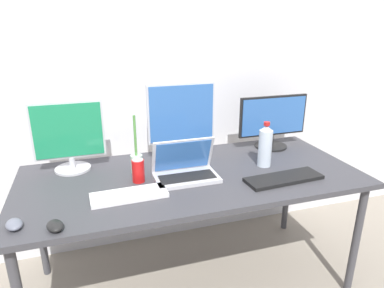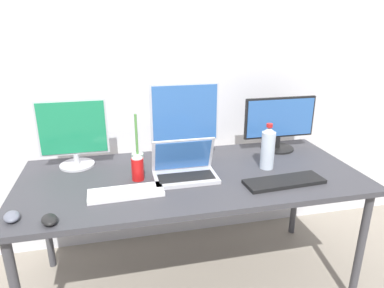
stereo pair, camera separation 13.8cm
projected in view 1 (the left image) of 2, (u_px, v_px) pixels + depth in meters
name	position (u px, v px, depth m)	size (l,w,h in m)	color
ground_plane	(192.00, 281.00, 2.16)	(16.00, 16.00, 0.00)	gray
wall_back	(165.00, 61.00, 2.25)	(7.00, 0.08, 2.60)	silver
work_desk	(192.00, 183.00, 1.93)	(1.87, 0.83, 0.74)	#424247
monitor_left	(69.00, 136.00, 1.90)	(0.39, 0.20, 0.40)	silver
monitor_center	(181.00, 119.00, 2.06)	(0.42, 0.20, 0.47)	silver
monitor_right	(273.00, 121.00, 2.27)	(0.48, 0.22, 0.35)	black
laptop_silver	(185.00, 169.00, 1.86)	(0.34, 0.21, 0.22)	silver
keyboard_main	(284.00, 178.00, 1.84)	(0.43, 0.14, 0.02)	black
keyboard_aux	(129.00, 195.00, 1.66)	(0.37, 0.14, 0.02)	white
mouse_by_keyboard	(55.00, 226.00, 1.40)	(0.06, 0.09, 0.03)	black
mouse_by_laptop	(14.00, 224.00, 1.40)	(0.06, 0.09, 0.03)	slate
water_bottle	(265.00, 146.00, 1.99)	(0.08, 0.08, 0.27)	silver
soda_can_near_keyboard	(138.00, 171.00, 1.80)	(0.07, 0.07, 0.13)	red
bamboo_vase	(137.00, 161.00, 1.91)	(0.07, 0.07, 0.33)	#B2D1B7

